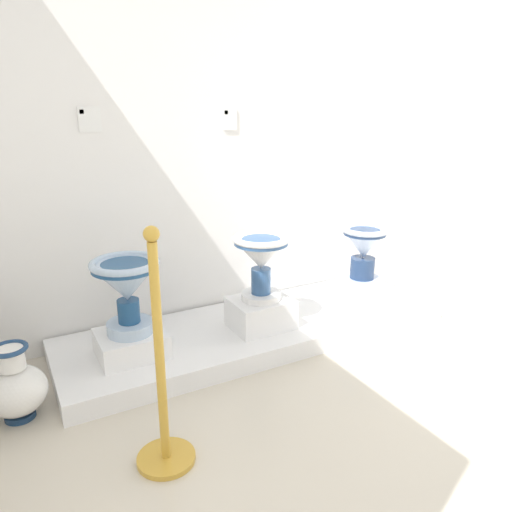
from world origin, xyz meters
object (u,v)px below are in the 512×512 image
at_px(antique_toilet_slender_white, 261,255).
at_px(antique_toilet_tall_cobalt, 126,284).
at_px(antique_toilet_leftmost, 364,249).
at_px(info_placard_first, 89,119).
at_px(plinth_block_leftmost, 361,291).
at_px(info_placard_second, 230,119).
at_px(decorative_vase_companion, 16,388).
at_px(stanchion_post_near_left, 162,397).
at_px(plinth_block_tall_cobalt, 132,344).
at_px(plinth_block_slender_white, 261,313).

bearing_deg(antique_toilet_slender_white, antique_toilet_tall_cobalt, 177.92).
bearing_deg(antique_toilet_leftmost, info_placard_first, 166.99).
bearing_deg(antique_toilet_tall_cobalt, info_placard_first, 93.27).
height_order(plinth_block_leftmost, info_placard_second, info_placard_second).
bearing_deg(decorative_vase_companion, plinth_block_leftmost, 4.85).
relative_size(plinth_block_leftmost, stanchion_post_near_left, 0.36).
height_order(info_placard_second, decorative_vase_companion, info_placard_second).
xyz_separation_m(antique_toilet_slender_white, info_placard_first, (-0.86, 0.49, 0.81)).
bearing_deg(stanchion_post_near_left, antique_toilet_tall_cobalt, 84.92).
bearing_deg(plinth_block_tall_cobalt, antique_toilet_leftmost, 1.71).
bearing_deg(info_placard_first, plinth_block_slender_white, -29.64).
xyz_separation_m(plinth_block_slender_white, antique_toilet_leftmost, (0.90, 0.08, 0.27)).
bearing_deg(antique_toilet_leftmost, plinth_block_tall_cobalt, -178.29).
bearing_deg(info_placard_first, antique_toilet_slender_white, -29.64).
xyz_separation_m(plinth_block_tall_cobalt, plinth_block_slender_white, (0.83, -0.03, 0.02)).
bearing_deg(plinth_block_leftmost, stanchion_post_near_left, -154.87).
height_order(antique_toilet_leftmost, decorative_vase_companion, antique_toilet_leftmost).
height_order(plinth_block_tall_cobalt, plinth_block_leftmost, plinth_block_tall_cobalt).
bearing_deg(info_placard_first, stanchion_post_near_left, -92.03).
distance_m(plinth_block_leftmost, stanchion_post_near_left, 1.99).
xyz_separation_m(info_placard_first, info_placard_second, (0.89, -0.00, -0.01)).
bearing_deg(plinth_block_slender_white, info_placard_first, 150.36).
height_order(plinth_block_tall_cobalt, plinth_block_slender_white, plinth_block_slender_white).
xyz_separation_m(plinth_block_tall_cobalt, stanchion_post_near_left, (-0.07, -0.79, 0.13)).
relative_size(decorative_vase_companion, stanchion_post_near_left, 0.37).
bearing_deg(decorative_vase_companion, antique_toilet_leftmost, 4.85).
relative_size(plinth_block_tall_cobalt, decorative_vase_companion, 0.95).
relative_size(antique_toilet_slender_white, stanchion_post_near_left, 0.39).
height_order(plinth_block_leftmost, antique_toilet_leftmost, antique_toilet_leftmost).
bearing_deg(stanchion_post_near_left, antique_toilet_slender_white, 40.23).
height_order(antique_toilet_tall_cobalt, antique_toilet_leftmost, antique_toilet_tall_cobalt).
distance_m(plinth_block_leftmost, antique_toilet_leftmost, 0.32).
relative_size(info_placard_first, decorative_vase_companion, 0.36).
height_order(plinth_block_slender_white, info_placard_first, info_placard_first).
bearing_deg(info_placard_second, antique_toilet_tall_cobalt, -152.19).
xyz_separation_m(antique_toilet_leftmost, info_placard_second, (-0.86, 0.40, 0.91)).
distance_m(plinth_block_slender_white, plinth_block_leftmost, 0.90).
xyz_separation_m(antique_toilet_tall_cobalt, plinth_block_leftmost, (1.73, 0.05, -0.39)).
distance_m(plinth_block_slender_white, antique_toilet_slender_white, 0.39).
distance_m(plinth_block_tall_cobalt, plinth_block_leftmost, 1.73).
height_order(info_placard_second, stanchion_post_near_left, info_placard_second).
xyz_separation_m(plinth_block_slender_white, antique_toilet_slender_white, (0.00, 0.00, 0.39)).
relative_size(antique_toilet_tall_cobalt, stanchion_post_near_left, 0.41).
relative_size(plinth_block_slender_white, antique_toilet_slender_white, 0.90).
bearing_deg(antique_toilet_slender_white, decorative_vase_companion, -175.38).
distance_m(antique_toilet_tall_cobalt, antique_toilet_slender_white, 0.83).
distance_m(antique_toilet_leftmost, decorative_vase_companion, 2.37).
height_order(info_placard_first, stanchion_post_near_left, info_placard_first).
height_order(antique_toilet_tall_cobalt, plinth_block_slender_white, antique_toilet_tall_cobalt).
xyz_separation_m(plinth_block_tall_cobalt, decorative_vase_companion, (-0.61, -0.15, -0.02)).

